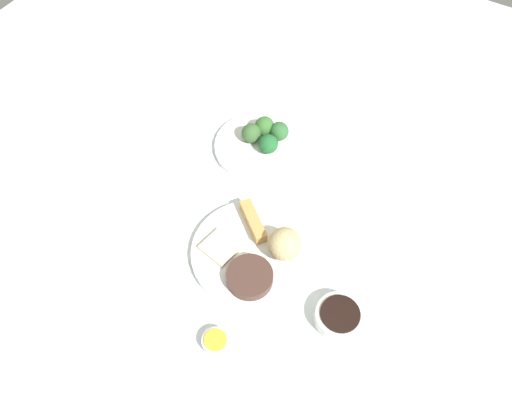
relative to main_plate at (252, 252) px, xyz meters
name	(u,v)px	position (x,y,z in m)	size (l,w,h in m)	color
tabletop	(260,234)	(-0.06, -0.01, -0.02)	(2.20, 2.20, 0.02)	white
main_plate	(252,252)	(0.00, 0.00, 0.00)	(0.26, 0.26, 0.02)	white
rice_scoop	(285,244)	(-0.03, 0.06, 0.04)	(0.07, 0.07, 0.07)	tan
spring_roll	(254,220)	(-0.06, -0.03, 0.02)	(0.10, 0.03, 0.03)	tan
crab_rangoon_wonton	(220,248)	(0.03, -0.06, 0.01)	(0.06, 0.07, 0.01)	beige
stir_fry_heap	(250,277)	(0.06, 0.03, 0.02)	(0.10, 0.10, 0.02)	#482F27
broccoli_plate	(259,146)	(-0.26, -0.14, 0.00)	(0.22, 0.22, 0.01)	white
broccoli_floret_0	(251,133)	(-0.27, -0.16, 0.03)	(0.05, 0.05, 0.05)	#3A6232
broccoli_floret_1	(279,131)	(-0.31, -0.11, 0.03)	(0.05, 0.05, 0.05)	#2F6633
broccoli_floret_2	(268,144)	(-0.26, -0.11, 0.03)	(0.05, 0.05, 0.05)	#21622F
broccoli_floret_3	(265,126)	(-0.30, -0.15, 0.03)	(0.05, 0.05, 0.05)	#386F30
soy_sauce_bowl	(339,317)	(0.04, 0.22, 0.01)	(0.10, 0.10, 0.03)	white
soy_sauce_bowl_liquid	(340,314)	(0.04, 0.22, 0.02)	(0.08, 0.08, 0.00)	black
sauce_ramekin_hot_mustard	(216,342)	(0.20, 0.04, 0.00)	(0.05, 0.05, 0.02)	white
sauce_ramekin_hot_mustard_liquid	(215,340)	(0.20, 0.04, 0.01)	(0.04, 0.04, 0.00)	yellow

